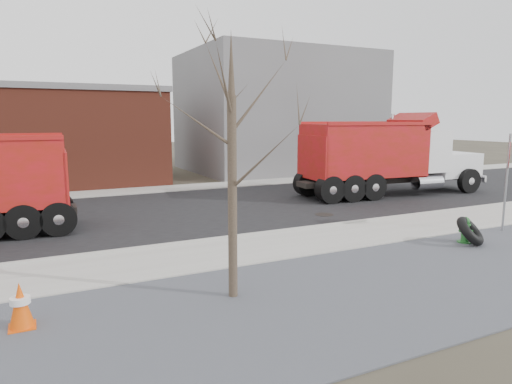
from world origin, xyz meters
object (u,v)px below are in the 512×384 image
fire_hydrant (465,231)px  stop_sign (508,166)px  dump_truck_red_a (386,154)px  truck_tire (470,231)px

fire_hydrant → stop_sign: size_ratio=0.25×
fire_hydrant → stop_sign: (2.25, 0.44, 1.74)m
stop_sign → dump_truck_red_a: 7.39m
truck_tire → dump_truck_red_a: size_ratio=0.13×
stop_sign → dump_truck_red_a: size_ratio=0.33×
truck_tire → dump_truck_red_a: 8.91m
truck_tire → dump_truck_red_a: (3.89, 7.88, 1.51)m
truck_tire → dump_truck_red_a: bearing=63.7°
fire_hydrant → dump_truck_red_a: (3.81, 7.66, 1.57)m
stop_sign → dump_truck_red_a: (1.56, 7.22, -0.17)m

